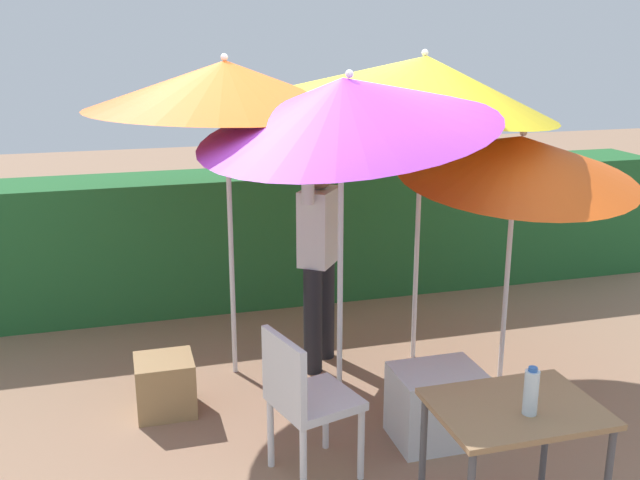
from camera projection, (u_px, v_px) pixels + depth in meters
ground_plane at (332, 405)px, 5.06m from camera, size 24.00×24.00×0.00m
hedge_row at (265, 236)px, 6.95m from camera, size 8.00×0.70×1.22m
umbrella_rainbow at (225, 86)px, 4.98m from camera, size 1.92×1.91×2.34m
umbrella_orange at (424, 81)px, 5.23m from camera, size 2.01×2.00×2.47m
umbrella_yellow at (519, 157)px, 5.01m from camera, size 1.66×1.67×1.93m
umbrella_navy at (345, 105)px, 4.36m from camera, size 1.90×1.87×2.45m
person_vendor at (319, 248)px, 5.43m from camera, size 0.40×0.50×1.88m
chair_plastic at (304, 396)px, 4.12m from camera, size 0.54×0.54×0.89m
cooler_box at (436, 405)px, 4.58m from camera, size 0.54×0.42×0.47m
crate_cardboard at (165, 385)px, 4.93m from camera, size 0.39×0.36×0.38m
folding_table at (515, 422)px, 3.57m from camera, size 0.80×0.60×0.74m
bottle_water at (531, 392)px, 3.44m from camera, size 0.07×0.07×0.24m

